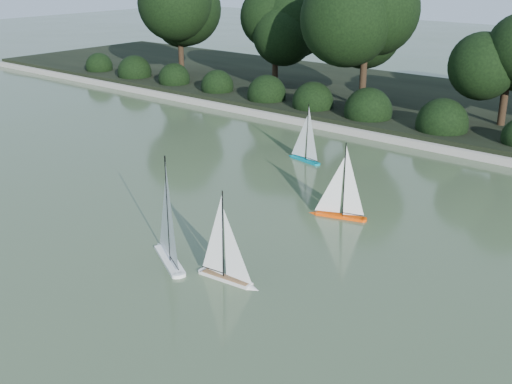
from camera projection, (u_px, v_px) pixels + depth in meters
ground at (157, 279)px, 9.64m from camera, size 80.00×80.00×0.00m
pond_coping at (425, 145)px, 16.10m from camera, size 40.00×0.35×0.18m
far_bank at (486, 114)px, 18.96m from camera, size 40.00×8.00×0.30m
shrub_hedge at (442, 124)px, 16.62m from camera, size 29.10×1.10×1.10m
sailboat_white_a at (167, 242)px, 10.17m from camera, size 1.30×0.82×1.89m
sailboat_white_b at (230, 267)px, 9.49m from camera, size 1.10×0.27×1.50m
sailboat_orange at (336, 205)px, 11.85m from camera, size 1.11×0.48×1.53m
sailboat_teal at (303, 151)px, 15.13m from camera, size 1.07×0.38×1.46m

